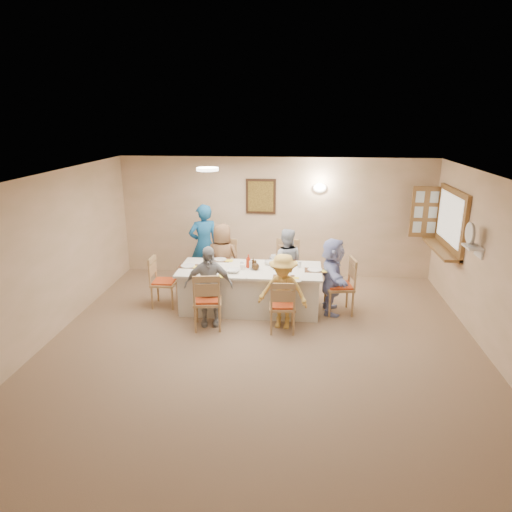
# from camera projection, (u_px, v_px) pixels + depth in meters

# --- Properties ---
(ground) EXTENTS (7.00, 7.00, 0.00)m
(ground) POSITION_uv_depth(u_px,v_px,m) (260.00, 354.00, 6.60)
(ground) COLOR #83684C
(room_walls) EXTENTS (7.00, 7.00, 7.00)m
(room_walls) POSITION_uv_depth(u_px,v_px,m) (261.00, 254.00, 6.15)
(room_walls) COLOR tan
(room_walls) RESTS_ON ground
(wall_picture) EXTENTS (0.62, 0.05, 0.72)m
(wall_picture) POSITION_uv_depth(u_px,v_px,m) (261.00, 196.00, 9.41)
(wall_picture) COLOR #392314
(wall_picture) RESTS_ON room_walls
(wall_sconce) EXTENTS (0.26, 0.09, 0.18)m
(wall_sconce) POSITION_uv_depth(u_px,v_px,m) (320.00, 188.00, 9.22)
(wall_sconce) COLOR white
(wall_sconce) RESTS_ON room_walls
(ceiling_light) EXTENTS (0.36, 0.36, 0.05)m
(ceiling_light) POSITION_uv_depth(u_px,v_px,m) (208.00, 169.00, 7.38)
(ceiling_light) COLOR white
(ceiling_light) RESTS_ON room_walls
(serving_hatch) EXTENTS (0.06, 1.50, 1.15)m
(serving_hatch) POSITION_uv_depth(u_px,v_px,m) (451.00, 221.00, 8.14)
(serving_hatch) COLOR brown
(serving_hatch) RESTS_ON room_walls
(hatch_sill) EXTENTS (0.30, 1.50, 0.05)m
(hatch_sill) POSITION_uv_depth(u_px,v_px,m) (441.00, 249.00, 8.31)
(hatch_sill) COLOR brown
(hatch_sill) RESTS_ON room_walls
(shutter_door) EXTENTS (0.55, 0.04, 1.00)m
(shutter_door) POSITION_uv_depth(u_px,v_px,m) (425.00, 212.00, 8.88)
(shutter_door) COLOR brown
(shutter_door) RESTS_ON room_walls
(fan_shelf) EXTENTS (0.22, 0.36, 0.03)m
(fan_shelf) POSITION_uv_depth(u_px,v_px,m) (473.00, 247.00, 6.89)
(fan_shelf) COLOR white
(fan_shelf) RESTS_ON room_walls
(desk_fan) EXTENTS (0.30, 0.30, 0.28)m
(desk_fan) POSITION_uv_depth(u_px,v_px,m) (472.00, 237.00, 6.85)
(desk_fan) COLOR #A5A5A8
(desk_fan) RESTS_ON fan_shelf
(dining_table) EXTENTS (2.47, 1.04, 0.76)m
(dining_table) POSITION_uv_depth(u_px,v_px,m) (250.00, 289.00, 8.03)
(dining_table) COLOR silver
(dining_table) RESTS_ON ground
(chair_back_left) EXTENTS (0.52, 0.52, 1.02)m
(chair_back_left) POSITION_uv_depth(u_px,v_px,m) (224.00, 266.00, 8.81)
(chair_back_left) COLOR tan
(chair_back_left) RESTS_ON ground
(chair_back_right) EXTENTS (0.55, 0.55, 1.04)m
(chair_back_right) POSITION_uv_depth(u_px,v_px,m) (286.00, 268.00, 8.70)
(chair_back_right) COLOR tan
(chair_back_right) RESTS_ON ground
(chair_front_left) EXTENTS (0.53, 0.53, 0.97)m
(chair_front_left) POSITION_uv_depth(u_px,v_px,m) (207.00, 300.00, 7.30)
(chair_front_left) COLOR tan
(chair_front_left) RESTS_ON ground
(chair_front_right) EXTENTS (0.45, 0.45, 0.88)m
(chair_front_right) POSITION_uv_depth(u_px,v_px,m) (282.00, 305.00, 7.20)
(chair_front_right) COLOR tan
(chair_front_right) RESTS_ON ground
(chair_left_end) EXTENTS (0.45, 0.45, 0.92)m
(chair_left_end) POSITION_uv_depth(u_px,v_px,m) (164.00, 281.00, 8.15)
(chair_left_end) COLOR tan
(chair_left_end) RESTS_ON ground
(chair_right_end) EXTENTS (0.54, 0.54, 0.99)m
(chair_right_end) POSITION_uv_depth(u_px,v_px,m) (339.00, 286.00, 7.86)
(chair_right_end) COLOR tan
(chair_right_end) RESTS_ON ground
(diner_back_left) EXTENTS (0.79, 0.62, 1.38)m
(diner_back_left) POSITION_uv_depth(u_px,v_px,m) (223.00, 259.00, 8.64)
(diner_back_left) COLOR brown
(diner_back_left) RESTS_ON ground
(diner_back_right) EXTENTS (0.69, 0.56, 1.32)m
(diner_back_right) POSITION_uv_depth(u_px,v_px,m) (286.00, 263.00, 8.54)
(diner_back_right) COLOR #A8AFBF
(diner_back_right) RESTS_ON ground
(diner_front_left) EXTENTS (0.87, 0.53, 1.34)m
(diner_front_left) POSITION_uv_depth(u_px,v_px,m) (209.00, 286.00, 7.36)
(diner_front_left) COLOR #A09FA1
(diner_front_left) RESTS_ON ground
(diner_front_right) EXTENTS (0.96, 0.73, 1.24)m
(diner_front_right) POSITION_uv_depth(u_px,v_px,m) (283.00, 292.00, 7.26)
(diner_front_right) COLOR #E6B54F
(diner_front_right) RESTS_ON ground
(diner_right_end) EXTENTS (1.27, 0.48, 1.34)m
(diner_right_end) POSITION_uv_depth(u_px,v_px,m) (332.00, 276.00, 7.82)
(diner_right_end) COLOR #A8B2ED
(diner_right_end) RESTS_ON ground
(caregiver) EXTENTS (0.91, 0.87, 1.65)m
(caregiver) POSITION_uv_depth(u_px,v_px,m) (204.00, 245.00, 9.09)
(caregiver) COLOR #18578F
(caregiver) RESTS_ON ground
(placemat_fl) EXTENTS (0.36, 0.27, 0.01)m
(placemat_fl) POSITION_uv_depth(u_px,v_px,m) (211.00, 275.00, 7.58)
(placemat_fl) COLOR #472B19
(placemat_fl) RESTS_ON dining_table
(plate_fl) EXTENTS (0.24, 0.24, 0.01)m
(plate_fl) POSITION_uv_depth(u_px,v_px,m) (211.00, 275.00, 7.57)
(plate_fl) COLOR white
(plate_fl) RESTS_ON dining_table
(napkin_fl) EXTENTS (0.14, 0.14, 0.01)m
(napkin_fl) POSITION_uv_depth(u_px,v_px,m) (222.00, 276.00, 7.51)
(napkin_fl) COLOR yellow
(napkin_fl) RESTS_ON dining_table
(placemat_fr) EXTENTS (0.35, 0.26, 0.01)m
(placemat_fr) POSITION_uv_depth(u_px,v_px,m) (284.00, 278.00, 7.47)
(placemat_fr) COLOR #472B19
(placemat_fr) RESTS_ON dining_table
(plate_fr) EXTENTS (0.25, 0.25, 0.02)m
(plate_fr) POSITION_uv_depth(u_px,v_px,m) (284.00, 277.00, 7.46)
(plate_fr) COLOR white
(plate_fr) RESTS_ON dining_table
(napkin_fr) EXTENTS (0.14, 0.14, 0.01)m
(napkin_fr) POSITION_uv_depth(u_px,v_px,m) (295.00, 279.00, 7.40)
(napkin_fr) COLOR yellow
(napkin_fr) RESTS_ON dining_table
(placemat_bl) EXTENTS (0.36, 0.27, 0.01)m
(placemat_bl) POSITION_uv_depth(u_px,v_px,m) (220.00, 260.00, 8.37)
(placemat_bl) COLOR #472B19
(placemat_bl) RESTS_ON dining_table
(plate_bl) EXTENTS (0.23, 0.23, 0.01)m
(plate_bl) POSITION_uv_depth(u_px,v_px,m) (220.00, 259.00, 8.37)
(plate_bl) COLOR white
(plate_bl) RESTS_ON dining_table
(napkin_bl) EXTENTS (0.13, 0.13, 0.01)m
(napkin_bl) POSITION_uv_depth(u_px,v_px,m) (229.00, 261.00, 8.31)
(napkin_bl) COLOR yellow
(napkin_bl) RESTS_ON dining_table
(placemat_br) EXTENTS (0.38, 0.28, 0.01)m
(placemat_br) POSITION_uv_depth(u_px,v_px,m) (285.00, 262.00, 8.26)
(placemat_br) COLOR #472B19
(placemat_br) RESTS_ON dining_table
(plate_br) EXTENTS (0.24, 0.24, 0.02)m
(plate_br) POSITION_uv_depth(u_px,v_px,m) (285.00, 261.00, 8.26)
(plate_br) COLOR white
(plate_br) RESTS_ON dining_table
(napkin_br) EXTENTS (0.14, 0.14, 0.01)m
(napkin_br) POSITION_uv_depth(u_px,v_px,m) (295.00, 263.00, 8.20)
(napkin_br) COLOR yellow
(napkin_br) RESTS_ON dining_table
(placemat_le) EXTENTS (0.34, 0.25, 0.01)m
(placemat_le) POSITION_uv_depth(u_px,v_px,m) (188.00, 266.00, 8.02)
(placemat_le) COLOR #472B19
(placemat_le) RESTS_ON dining_table
(plate_le) EXTENTS (0.25, 0.25, 0.02)m
(plate_le) POSITION_uv_depth(u_px,v_px,m) (188.00, 266.00, 8.02)
(plate_le) COLOR white
(plate_le) RESTS_ON dining_table
(napkin_le) EXTENTS (0.13, 0.13, 0.01)m
(napkin_le) POSITION_uv_depth(u_px,v_px,m) (197.00, 267.00, 7.95)
(napkin_le) COLOR yellow
(napkin_le) RESTS_ON dining_table
(placemat_re) EXTENTS (0.35, 0.26, 0.01)m
(placemat_re) POSITION_uv_depth(u_px,v_px,m) (315.00, 270.00, 7.82)
(placemat_re) COLOR #472B19
(placemat_re) RESTS_ON dining_table
(plate_re) EXTENTS (0.25, 0.25, 0.02)m
(plate_re) POSITION_uv_depth(u_px,v_px,m) (315.00, 270.00, 7.81)
(plate_re) COLOR white
(plate_re) RESTS_ON dining_table
(napkin_re) EXTENTS (0.13, 0.13, 0.01)m
(napkin_re) POSITION_uv_depth(u_px,v_px,m) (326.00, 271.00, 7.75)
(napkin_re) COLOR yellow
(napkin_re) RESTS_ON dining_table
(teacup_a) EXTENTS (0.15, 0.15, 0.08)m
(teacup_a) POSITION_uv_depth(u_px,v_px,m) (201.00, 272.00, 7.64)
(teacup_a) COLOR white
(teacup_a) RESTS_ON dining_table
(teacup_b) EXTENTS (0.13, 0.13, 0.09)m
(teacup_b) POSITION_uv_depth(u_px,v_px,m) (273.00, 257.00, 8.39)
(teacup_b) COLOR white
(teacup_b) RESTS_ON dining_table
(bowl_a) EXTENTS (0.24, 0.24, 0.05)m
(bowl_a) POSITION_uv_depth(u_px,v_px,m) (233.00, 271.00, 7.72)
(bowl_a) COLOR white
(bowl_a) RESTS_ON dining_table
(bowl_b) EXTENTS (0.24, 0.24, 0.06)m
(bowl_b) POSITION_uv_depth(u_px,v_px,m) (270.00, 263.00, 8.12)
(bowl_b) COLOR white
(bowl_b) RESTS_ON dining_table
(condiment_ketchup) EXTENTS (0.16, 0.16, 0.24)m
(condiment_ketchup) POSITION_uv_depth(u_px,v_px,m) (248.00, 261.00, 7.93)
(condiment_ketchup) COLOR red
(condiment_ketchup) RESTS_ON dining_table
(condiment_brown) EXTENTS (0.11, 0.11, 0.18)m
(condiment_brown) POSITION_uv_depth(u_px,v_px,m) (253.00, 263.00, 7.94)
(condiment_brown) COLOR #39240F
(condiment_brown) RESTS_ON dining_table
(condiment_malt) EXTENTS (0.15, 0.15, 0.17)m
(condiment_malt) POSITION_uv_depth(u_px,v_px,m) (256.00, 265.00, 7.83)
(condiment_malt) COLOR #39240F
(condiment_malt) RESTS_ON dining_table
(drinking_glass) EXTENTS (0.06, 0.06, 0.09)m
(drinking_glass) POSITION_uv_depth(u_px,v_px,m) (242.00, 264.00, 7.97)
(drinking_glass) COLOR silver
(drinking_glass) RESTS_ON dining_table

